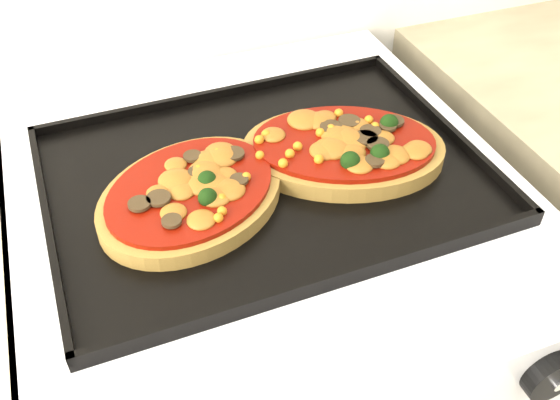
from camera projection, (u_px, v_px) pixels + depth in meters
name	position (u px, v px, depth m)	size (l,w,h in m)	color
stove	(266.00, 381.00, 1.05)	(0.60, 0.60, 0.91)	silver
knob_right	(551.00, 376.00, 0.61)	(0.06, 0.06, 0.02)	black
baking_tray	(265.00, 173.00, 0.74)	(0.50, 0.37, 0.02)	black
pizza_left	(191.00, 193.00, 0.69)	(0.22, 0.17, 0.03)	olive
pizza_right	(344.00, 147.00, 0.75)	(0.24, 0.17, 0.04)	olive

